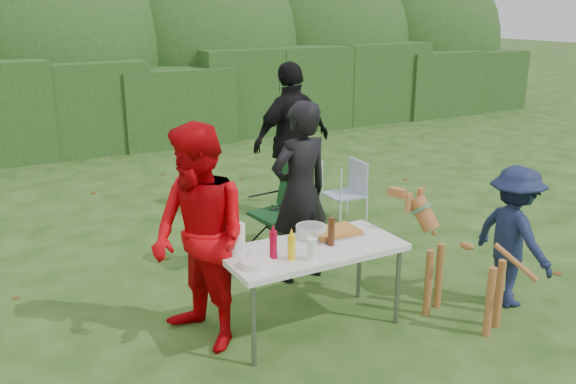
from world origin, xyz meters
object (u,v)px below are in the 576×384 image
ketchup_bottle (273,245)px  person_black_puffy (292,141)px  person_red_jacket (200,239)px  dog (465,264)px  camping_chair (278,210)px  lawn_chair (344,192)px  mustard_bottle (292,247)px  folding_table (313,253)px  beer_bottle (331,231)px  person_cook (300,193)px  paper_towel_roll (238,239)px  child (513,237)px

ketchup_bottle → person_black_puffy: bearing=58.0°
person_red_jacket → person_black_puffy: person_black_puffy is taller
dog → camping_chair: size_ratio=1.18×
lawn_chair → mustard_bottle: 3.03m
folding_table → lawn_chair: (1.73, 2.09, -0.29)m
lawn_chair → beer_bottle: 2.69m
camping_chair → lawn_chair: camping_chair is taller
beer_bottle → mustard_bottle: bearing=-166.7°
person_cook → beer_bottle: (-0.26, -0.96, -0.04)m
mustard_bottle → paper_towel_roll: 0.44m
person_cook → person_red_jacket: (-1.30, -0.69, 0.00)m
person_black_puffy → child: bearing=90.1°
person_black_puffy → camping_chair: (-0.71, -0.95, -0.52)m
child → ketchup_bottle: size_ratio=5.90×
lawn_chair → mustard_bottle: size_ratio=3.96×
folding_table → beer_bottle: bearing=-13.9°
person_black_puffy → dog: size_ratio=1.79×
beer_bottle → paper_towel_roll: size_ratio=0.92×
mustard_bottle → ketchup_bottle: bearing=138.4°
folding_table → camping_chair: bearing=71.1°
ketchup_bottle → beer_bottle: (0.54, 0.01, 0.01)m
person_cook → person_red_jacket: person_red_jacket is taller
person_cook → dog: person_cook is taller
person_black_puffy → child: 3.17m
beer_bottle → lawn_chair: bearing=53.4°
ketchup_bottle → lawn_chair: bearing=45.2°
ketchup_bottle → paper_towel_roll: size_ratio=0.85×
paper_towel_roll → ketchup_bottle: bearing=-41.4°
person_black_puffy → mustard_bottle: person_black_puffy is taller
person_black_puffy → ketchup_bottle: bearing=48.4°
camping_chair → paper_towel_roll: 1.98m
person_black_puffy → child: size_ratio=1.53×
child → dog: child is taller
child → dog: (-0.61, -0.05, -0.12)m
child → paper_towel_roll: (-2.42, 0.62, 0.22)m
child → camping_chair: 2.49m
person_red_jacket → camping_chair: person_red_jacket is taller
folding_table → dog: size_ratio=1.35×
person_red_jacket → lawn_chair: 3.25m
dog → paper_towel_roll: size_ratio=4.27×
folding_table → ketchup_bottle: bearing=-173.6°
person_cook → lawn_chair: bearing=-145.1°
dog → mustard_bottle: 1.56m
person_red_jacket → beer_bottle: (1.04, -0.27, -0.04)m
person_red_jacket → mustard_bottle: person_red_jacket is taller
person_cook → ketchup_bottle: size_ratio=8.14×
lawn_chair → paper_towel_roll: paper_towel_roll is taller
folding_table → mustard_bottle: bearing=-153.3°
person_red_jacket → ketchup_bottle: bearing=45.9°
mustard_bottle → person_cook: bearing=56.9°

